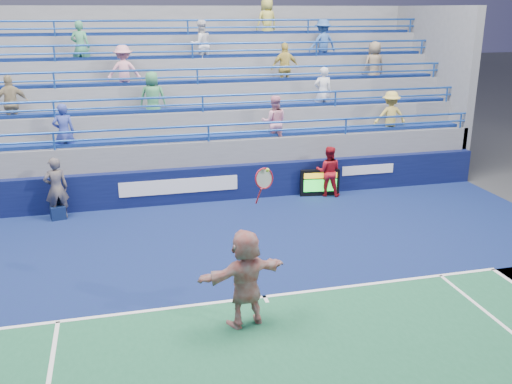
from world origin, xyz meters
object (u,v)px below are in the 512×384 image
object	(u,v)px
judge_chair	(58,211)
ball_girl	(328,171)
serve_speed_board	(320,183)
tennis_player	(246,278)
line_judge	(56,188)

from	to	relation	value
judge_chair	ball_girl	bearing A→B (deg)	0.90
serve_speed_board	tennis_player	world-z (taller)	tennis_player
judge_chair	line_judge	xyz separation A→B (m)	(0.02, 0.02, 0.68)
tennis_player	judge_chair	bearing A→B (deg)	119.74
serve_speed_board	line_judge	size ratio (longest dim) A/B	0.70
line_judge	serve_speed_board	bearing A→B (deg)	165.14
ball_girl	line_judge	bearing A→B (deg)	22.10
tennis_player	ball_girl	size ratio (longest dim) A/B	1.89
serve_speed_board	ball_girl	bearing A→B (deg)	-10.23
judge_chair	line_judge	bearing A→B (deg)	43.35
tennis_player	serve_speed_board	bearing A→B (deg)	59.98
judge_chair	serve_speed_board	bearing A→B (deg)	1.26
serve_speed_board	line_judge	xyz separation A→B (m)	(-7.96, -0.15, 0.46)
ball_girl	judge_chair	bearing A→B (deg)	22.25
serve_speed_board	line_judge	bearing A→B (deg)	-178.90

